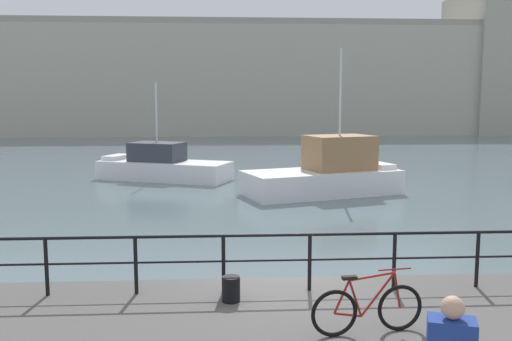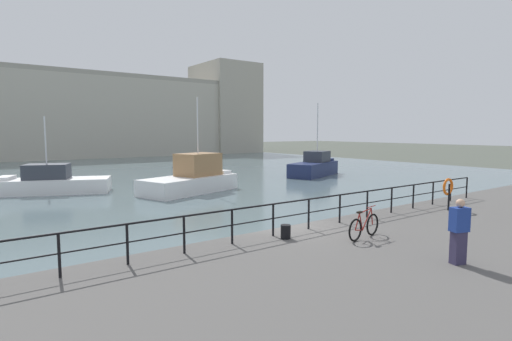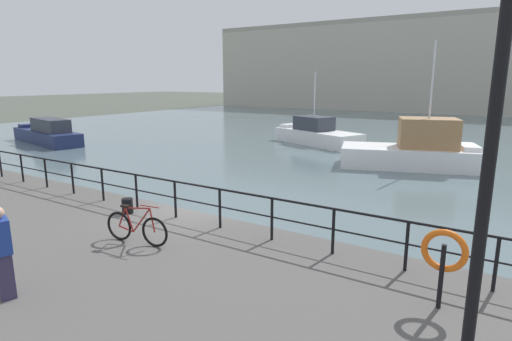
{
  "view_description": "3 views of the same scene",
  "coord_description": "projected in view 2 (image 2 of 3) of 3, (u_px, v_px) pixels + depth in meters",
  "views": [
    {
      "loc": [
        -1.26,
        -10.47,
        4.38
      ],
      "look_at": [
        -0.54,
        1.8,
        2.78
      ],
      "focal_mm": 38.6,
      "sensor_mm": 36.0,
      "label": 1
    },
    {
      "loc": [
        -9.15,
        -10.64,
        4.26
      ],
      "look_at": [
        -0.43,
        1.37,
        2.8
      ],
      "focal_mm": 27.79,
      "sensor_mm": 36.0,
      "label": 2
    },
    {
      "loc": [
        8.32,
        -9.07,
        4.69
      ],
      "look_at": [
        1.81,
        1.11,
        2.07
      ],
      "focal_mm": 29.34,
      "sensor_mm": 36.0,
      "label": 3
    }
  ],
  "objects": [
    {
      "name": "moored_green_narrowboat",
      "position": [
        314.0,
        167.0,
        38.33
      ],
      "size": [
        7.11,
        4.8,
        7.0
      ],
      "rotation": [
        0.0,
        0.0,
        0.39
      ],
      "color": "navy",
      "rests_on": "water_basin"
    },
    {
      "name": "life_ring_stand",
      "position": [
        448.0,
        188.0,
        17.02
      ],
      "size": [
        0.75,
        0.16,
        1.4
      ],
      "color": "black",
      "rests_on": "quay_promenade"
    },
    {
      "name": "mooring_bollard",
      "position": [
        286.0,
        232.0,
        12.57
      ],
      "size": [
        0.32,
        0.32,
        0.44
      ],
      "primitive_type": "cylinder",
      "color": "black",
      "rests_on": "quay_promenade"
    },
    {
      "name": "water_basin",
      "position": [
        87.0,
        175.0,
        38.67
      ],
      "size": [
        80.0,
        60.0,
        0.01
      ],
      "primitive_type": "cube",
      "color": "slate",
      "rests_on": "ground_plane"
    },
    {
      "name": "standing_person",
      "position": [
        459.0,
        231.0,
        10.09
      ],
      "size": [
        0.51,
        0.41,
        1.69
      ],
      "rotation": [
        0.0,
        0.0,
        1.24
      ],
      "color": "#332D4C",
      "rests_on": "quay_promenade"
    },
    {
      "name": "parked_bicycle",
      "position": [
        364.0,
        226.0,
        12.56
      ],
      "size": [
        1.76,
        0.33,
        0.98
      ],
      "rotation": [
        0.0,
        0.0,
        0.15
      ],
      "color": "black",
      "rests_on": "quay_promenade"
    },
    {
      "name": "moored_blue_motorboat",
      "position": [
        52.0,
        183.0,
        27.32
      ],
      "size": [
        7.58,
        5.03,
        5.28
      ],
      "rotation": [
        0.0,
        0.0,
        2.75
      ],
      "color": "white",
      "rests_on": "water_basin"
    },
    {
      "name": "quay_railing",
      "position": [
        309.0,
        208.0,
        13.75
      ],
      "size": [
        22.19,
        0.07,
        1.08
      ],
      "color": "black",
      "rests_on": "quay_promenade"
    },
    {
      "name": "harbor_building",
      "position": [
        77.0,
        116.0,
        65.17
      ],
      "size": [
        78.29,
        13.17,
        17.76
      ],
      "color": "#B2AD9E",
      "rests_on": "ground_plane"
    },
    {
      "name": "quay_promenade",
      "position": [
        473.0,
        299.0,
        9.06
      ],
      "size": [
        56.0,
        13.0,
        0.87
      ],
      "primitive_type": "cube",
      "color": "#565451",
      "rests_on": "ground_plane"
    },
    {
      "name": "ground_plane",
      "position": [
        288.0,
        250.0,
        14.34
      ],
      "size": [
        240.0,
        240.0,
        0.0
      ],
      "primitive_type": "plane",
      "color": "#4C5147"
    },
    {
      "name": "moored_small_launch",
      "position": [
        192.0,
        178.0,
        27.96
      ],
      "size": [
        7.65,
        5.02,
        6.67
      ],
      "rotation": [
        0.0,
        0.0,
        0.32
      ],
      "color": "white",
      "rests_on": "water_basin"
    }
  ]
}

